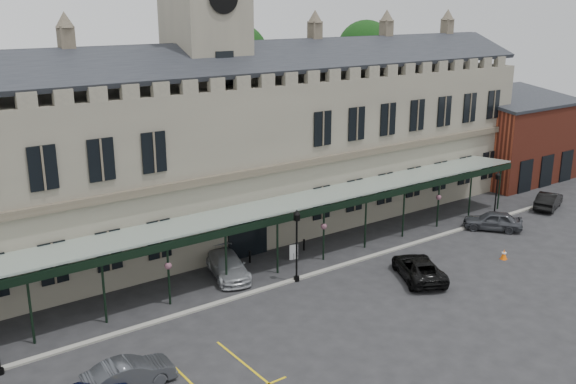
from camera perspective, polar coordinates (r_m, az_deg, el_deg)
ground at (r=38.74m, az=5.34°, el=-10.59°), size 140.00×140.00×0.00m
station_building at (r=48.85m, az=-6.89°, el=3.17°), size 60.00×10.36×17.30m
clock_tower at (r=47.86m, az=-7.21°, el=10.95°), size 5.60×5.60×24.80m
canopy at (r=43.14m, az=-1.15°, el=-4.15°), size 50.00×4.10×4.30m
brick_annex at (r=70.26m, az=19.46°, el=4.45°), size 12.40×8.36×9.23m
kerb at (r=42.56m, az=0.40°, el=-7.85°), size 60.00×0.40×0.12m
tree_behind_mid at (r=59.66m, az=-4.67°, el=11.78°), size 6.00×6.00×16.00m
tree_behind_right at (r=69.37m, az=6.92°, el=12.35°), size 6.00×6.00×16.00m
lamp_post_mid at (r=41.49m, az=0.78°, el=-4.22°), size 0.47×0.47×4.94m
lamp_post_right at (r=55.68m, az=18.03°, el=-0.03°), size 0.41×0.41×4.35m
traffic_cone at (r=48.45m, az=18.64°, el=-5.28°), size 0.46×0.46×0.74m
sign_board at (r=45.83m, az=0.51°, el=-5.37°), size 0.65×0.19×1.13m
bollard_left at (r=45.39m, az=-3.40°, el=-5.77°), size 0.16×0.16×0.88m
bollard_right at (r=47.53m, az=1.43°, el=-4.71°), size 0.15×0.15×0.86m
car_left_b at (r=32.37m, az=-13.93°, el=-15.43°), size 4.41×1.75×1.43m
car_taxi at (r=43.19m, az=-5.37°, el=-6.54°), size 3.51×5.64×1.52m
car_van at (r=43.55m, az=11.53°, el=-6.64°), size 4.68×5.89×1.49m
car_right_a at (r=54.21m, az=17.73°, el=-2.43°), size 4.33×4.70×1.56m
car_right_b at (r=61.53m, az=22.15°, el=-0.69°), size 4.86×3.10×1.51m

